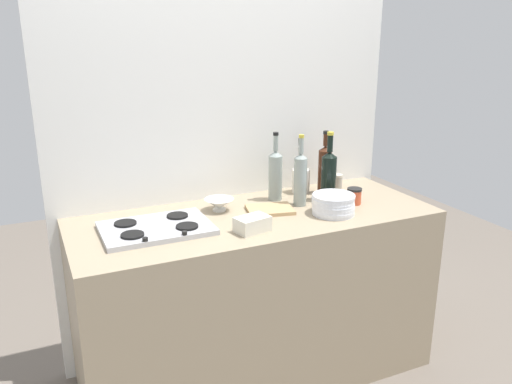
% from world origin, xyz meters
% --- Properties ---
extents(ground_plane, '(6.00, 6.00, 0.00)m').
position_xyz_m(ground_plane, '(0.00, 0.00, 0.00)').
color(ground_plane, '#6B6056').
rests_on(ground_plane, ground).
extents(counter_block, '(1.80, 0.70, 0.90)m').
position_xyz_m(counter_block, '(0.00, 0.00, 0.45)').
color(counter_block, tan).
rests_on(counter_block, ground).
extents(backsplash_panel, '(1.90, 0.06, 2.20)m').
position_xyz_m(backsplash_panel, '(0.00, 0.38, 1.10)').
color(backsplash_panel, white).
rests_on(backsplash_panel, ground).
extents(stovetop_hob, '(0.49, 0.34, 0.04)m').
position_xyz_m(stovetop_hob, '(-0.50, -0.00, 0.91)').
color(stovetop_hob, '#B2B2B7').
rests_on(stovetop_hob, counter_block).
extents(plate_stack, '(0.22, 0.22, 0.10)m').
position_xyz_m(plate_stack, '(0.36, -0.14, 0.95)').
color(plate_stack, white).
rests_on(plate_stack, counter_block).
extents(wine_bottle_leftmost, '(0.07, 0.07, 0.37)m').
position_xyz_m(wine_bottle_leftmost, '(0.27, 0.05, 1.05)').
color(wine_bottle_leftmost, gray).
rests_on(wine_bottle_leftmost, counter_block).
extents(wine_bottle_mid_left, '(0.07, 0.07, 0.35)m').
position_xyz_m(wine_bottle_mid_left, '(0.50, 0.18, 1.04)').
color(wine_bottle_mid_left, '#472314').
rests_on(wine_bottle_mid_left, counter_block).
extents(wine_bottle_mid_right, '(0.08, 0.08, 0.37)m').
position_xyz_m(wine_bottle_mid_right, '(0.45, 0.06, 1.04)').
color(wine_bottle_mid_right, black).
rests_on(wine_bottle_mid_right, counter_block).
extents(wine_bottle_rightmost, '(0.07, 0.07, 0.37)m').
position_xyz_m(wine_bottle_rightmost, '(0.20, 0.18, 1.04)').
color(wine_bottle_rightmost, gray).
rests_on(wine_bottle_rightmost, counter_block).
extents(mixing_bowl, '(0.15, 0.15, 0.06)m').
position_xyz_m(mixing_bowl, '(-0.14, 0.14, 0.94)').
color(mixing_bowl, white).
rests_on(mixing_bowl, counter_block).
extents(butter_dish, '(0.17, 0.13, 0.07)m').
position_xyz_m(butter_dish, '(-0.10, -0.19, 0.93)').
color(butter_dish, silver).
rests_on(butter_dish, counter_block).
extents(utensil_crock, '(0.10, 0.10, 0.30)m').
position_xyz_m(utensil_crock, '(0.39, 0.24, 0.97)').
color(utensil_crock, silver).
rests_on(utensil_crock, counter_block).
extents(condiment_jar_front, '(0.08, 0.08, 0.09)m').
position_xyz_m(condiment_jar_front, '(0.54, -0.06, 0.94)').
color(condiment_jar_front, '#C64C2D').
rests_on(condiment_jar_front, counter_block).
extents(condiment_jar_rear, '(0.06, 0.06, 0.08)m').
position_xyz_m(condiment_jar_rear, '(0.62, 0.23, 0.94)').
color(condiment_jar_rear, '#9E998C').
rests_on(condiment_jar_rear, counter_block).
extents(cutting_board, '(0.26, 0.22, 0.02)m').
position_xyz_m(cutting_board, '(0.09, 0.02, 0.91)').
color(cutting_board, tan).
rests_on(cutting_board, counter_block).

